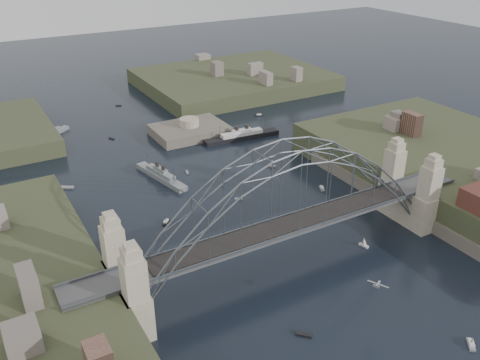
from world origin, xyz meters
name	(u,v)px	position (x,y,z in m)	size (l,w,h in m)	color
ground	(286,262)	(0.00, 0.00, 0.00)	(500.00, 500.00, 0.00)	black
bridge	(289,207)	(0.00, 0.00, 12.32)	(84.00, 13.80, 24.60)	#4C4C4E
headland_ne	(233,84)	(50.00, 110.00, 0.75)	(70.00, 55.00, 9.50)	#383E24
fort_island	(190,136)	(12.00, 70.00, -0.34)	(22.00, 16.00, 9.40)	#5F584C
naval_cruiser_near	(161,176)	(-7.36, 45.85, 0.91)	(6.60, 19.69, 5.87)	gray
naval_cruiser_far	(52,134)	(-25.22, 90.65, 0.73)	(12.11, 9.92, 4.66)	gray
ocean_liner	(242,136)	(24.36, 59.08, 0.92)	(24.25, 5.00, 5.91)	black
aeroplane	(378,285)	(3.08, -20.49, 7.32)	(2.04, 3.23, 0.51)	#9DA1A4
small_boat_a	(166,222)	(-14.63, 25.04, 0.28)	(2.33, 2.34, 1.43)	white
small_boat_b	(238,199)	(4.39, 26.36, 0.15)	(1.79, 1.52, 0.45)	white
small_boat_c	(304,335)	(-8.83, -17.65, 0.15)	(2.45, 2.47, 0.45)	white
small_boat_d	(272,164)	(21.38, 37.85, 0.92)	(2.16, 1.78, 2.38)	white
small_boat_e	(66,188)	(-29.76, 53.00, 0.15)	(3.88, 3.16, 0.45)	white
small_boat_f	(187,172)	(-0.06, 45.83, 0.15)	(0.98, 1.85, 0.45)	white
small_boat_g	(471,344)	(12.37, -32.44, 0.28)	(2.44, 2.69, 1.43)	white
small_boat_h	(112,139)	(-10.06, 78.96, 0.15)	(1.38, 2.01, 0.45)	white
small_boat_i	(322,188)	(24.94, 20.70, 0.28)	(1.71, 2.62, 1.43)	white
small_boat_k	(118,106)	(1.73, 108.67, 0.15)	(2.17, 1.52, 0.45)	white
small_boat_l	(45,252)	(-40.04, 26.60, 0.15)	(1.17, 2.45, 0.45)	white
small_boat_m	(364,242)	(16.71, -3.40, 0.93)	(1.32, 2.18, 2.38)	white
small_boat_n	(259,115)	(39.92, 74.19, 0.28)	(2.72, 1.59, 1.43)	white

